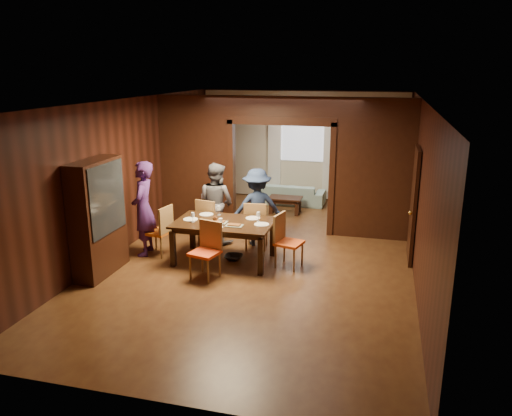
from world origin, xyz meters
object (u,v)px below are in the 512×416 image
(person_navy, at_px, (257,207))
(chair_far_r, at_px, (256,225))
(sofa, at_px, (290,194))
(chair_right, at_px, (289,241))
(hutch, at_px, (98,218))
(chair_near, at_px, (205,251))
(chair_left, at_px, (158,230))
(person_purple, at_px, (144,209))
(chair_far_l, at_px, (211,222))
(dining_table, at_px, (224,241))
(person_grey, at_px, (216,203))
(coffee_table, at_px, (285,205))

(person_navy, distance_m, chair_far_r, 0.38)
(sofa, relative_size, chair_right, 1.87)
(chair_far_r, xyz_separation_m, hutch, (-2.31, -1.86, 0.52))
(hutch, bearing_deg, chair_near, 7.15)
(chair_left, bearing_deg, chair_right, 99.16)
(chair_right, bearing_deg, person_purple, 105.21)
(chair_right, bearing_deg, chair_near, 137.64)
(chair_far_l, height_order, chair_near, same)
(sofa, relative_size, chair_near, 1.87)
(person_navy, relative_size, chair_near, 1.61)
(chair_far_l, bearing_deg, person_navy, -151.71)
(sofa, height_order, dining_table, dining_table)
(chair_right, height_order, chair_far_l, same)
(chair_far_l, bearing_deg, dining_table, 136.22)
(sofa, height_order, chair_right, chair_right)
(person_grey, xyz_separation_m, hutch, (-1.41, -2.07, 0.18))
(person_navy, distance_m, chair_right, 1.37)
(sofa, distance_m, chair_left, 4.64)
(chair_left, distance_m, chair_right, 2.54)
(person_purple, relative_size, chair_far_r, 1.86)
(person_grey, height_order, chair_far_l, person_grey)
(dining_table, bearing_deg, chair_right, 0.65)
(chair_far_r, bearing_deg, chair_far_l, -5.16)
(person_purple, bearing_deg, chair_left, 84.26)
(person_grey, distance_m, hutch, 2.51)
(sofa, distance_m, chair_far_r, 3.50)
(hutch, bearing_deg, dining_table, 29.13)
(person_purple, bearing_deg, dining_table, 79.65)
(chair_near, bearing_deg, chair_left, 160.45)
(person_navy, xyz_separation_m, sofa, (0.07, 3.25, -0.51))
(chair_near, bearing_deg, sofa, 98.44)
(hutch, bearing_deg, person_purple, 72.79)
(person_grey, bearing_deg, chair_near, 124.41)
(person_navy, xyz_separation_m, chair_right, (0.86, -1.02, -0.29))
(person_grey, relative_size, coffee_table, 2.05)
(chair_left, xyz_separation_m, chair_near, (1.25, -0.83, 0.00))
(chair_left, relative_size, chair_right, 1.00)
(person_purple, xyz_separation_m, dining_table, (1.58, 0.02, -0.52))
(sofa, bearing_deg, chair_near, 85.44)
(dining_table, relative_size, chair_far_l, 1.84)
(chair_far_r, bearing_deg, person_purple, 15.97)
(person_grey, distance_m, chair_far_l, 0.41)
(person_grey, distance_m, person_navy, 0.85)
(person_grey, bearing_deg, dining_table, 137.49)
(chair_left, distance_m, chair_near, 1.50)
(chair_right, bearing_deg, chair_left, 104.73)
(person_purple, bearing_deg, chair_near, 50.62)
(chair_left, bearing_deg, hutch, -19.71)
(person_purple, height_order, chair_right, person_purple)
(chair_left, height_order, chair_far_r, same)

